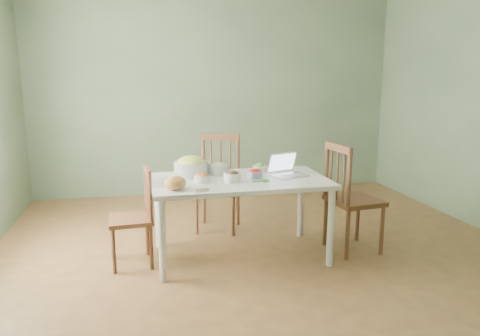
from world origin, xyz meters
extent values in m
cube|color=brown|center=(0.00, 0.00, 0.00)|extent=(5.00, 5.00, 0.00)
cube|color=gray|center=(0.00, 2.50, 1.35)|extent=(5.00, 0.00, 2.70)
cube|color=gray|center=(0.00, -2.50, 1.35)|extent=(5.00, 0.00, 2.70)
ellipsoid|color=#C88F45|center=(-0.80, -0.17, 0.79)|extent=(0.23, 0.23, 0.11)
cube|color=white|center=(-0.61, -0.28, 0.75)|extent=(0.12, 0.06, 0.03)
cylinder|color=#CCB680|center=(0.15, 0.41, 0.74)|extent=(0.28, 0.28, 0.02)
camera|label=1|loc=(-1.07, -3.79, 1.66)|focal=34.08mm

